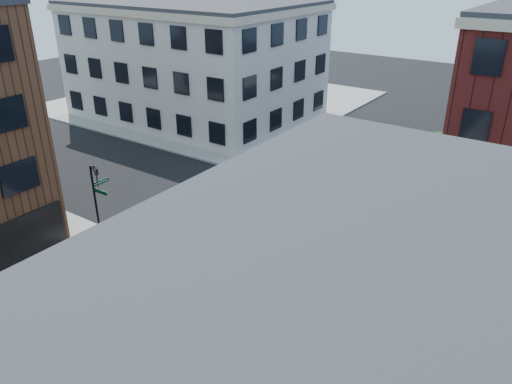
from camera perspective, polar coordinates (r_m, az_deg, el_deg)
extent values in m
plane|color=black|center=(31.03, 0.56, -3.66)|extent=(120.00, 120.00, 0.00)
cube|color=gray|center=(58.55, -4.91, 10.37)|extent=(30.00, 30.00, 0.15)
cube|color=beige|center=(52.40, -6.96, 14.61)|extent=(22.00, 16.00, 11.00)
cylinder|color=black|center=(36.25, 19.62, 0.78)|extent=(0.18, 0.18, 1.47)
cylinder|color=black|center=(35.97, 19.79, 1.84)|extent=(0.12, 0.12, 1.47)
sphere|color=#17340E|center=(35.38, 20.18, 4.34)|extent=(2.69, 2.69, 2.69)
sphere|color=#17340E|center=(35.42, 20.39, 3.38)|extent=(1.85, 1.85, 1.85)
cylinder|color=black|center=(41.73, 21.99, 3.47)|extent=(0.18, 0.18, 1.33)
cylinder|color=black|center=(41.51, 22.14, 4.32)|extent=(0.12, 0.12, 1.33)
sphere|color=#17340E|center=(41.04, 22.48, 6.30)|extent=(2.43, 2.43, 2.43)
sphere|color=#17340E|center=(41.05, 22.67, 5.53)|extent=(1.67, 1.67, 1.67)
cylinder|color=black|center=(29.90, -17.85, -1.19)|extent=(0.12, 0.12, 4.60)
cylinder|color=black|center=(30.80, -17.36, -4.53)|extent=(0.28, 0.28, 0.30)
cube|color=#053819|center=(29.14, -17.40, 0.03)|extent=(1.10, 0.03, 0.22)
cube|color=#053819|center=(29.75, -17.31, 1.09)|extent=(0.03, 1.10, 0.22)
imported|color=black|center=(29.05, -17.68, 1.53)|extent=(0.22, 0.18, 1.10)
imported|color=black|center=(29.52, -17.85, 1.89)|extent=(0.18, 0.22, 1.10)
cube|color=maroon|center=(22.18, 27.20, -14.35)|extent=(1.96, 0.08, 0.62)
cube|color=silver|center=(23.65, 19.26, -11.56)|extent=(1.82, 2.17, 1.78)
cube|color=black|center=(23.61, 17.38, -10.39)|extent=(0.12, 1.69, 0.80)
cube|color=black|center=(23.97, 24.38, -14.82)|extent=(7.13, 1.02, 0.22)
cylinder|color=black|center=(23.47, 18.27, -14.60)|extent=(0.90, 0.33, 0.89)
cylinder|color=black|center=(24.94, 19.56, -12.16)|extent=(0.90, 0.33, 0.89)
cylinder|color=black|center=(23.21, 26.12, -16.71)|extent=(0.90, 0.33, 0.89)
cylinder|color=black|center=(24.69, 26.87, -14.09)|extent=(0.90, 0.33, 0.89)
cube|color=#EF4E0A|center=(30.36, -13.70, -5.12)|extent=(0.42, 0.42, 0.04)
cone|color=#EF4E0A|center=(30.21, -13.75, -4.62)|extent=(0.40, 0.40, 0.64)
cylinder|color=white|center=(30.17, -13.77, -4.47)|extent=(0.25, 0.25, 0.07)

